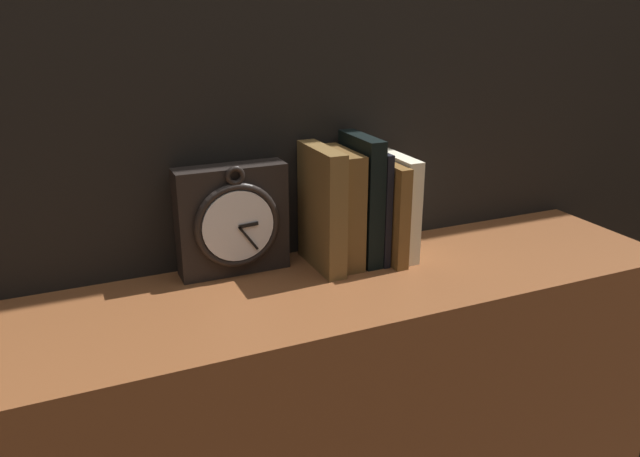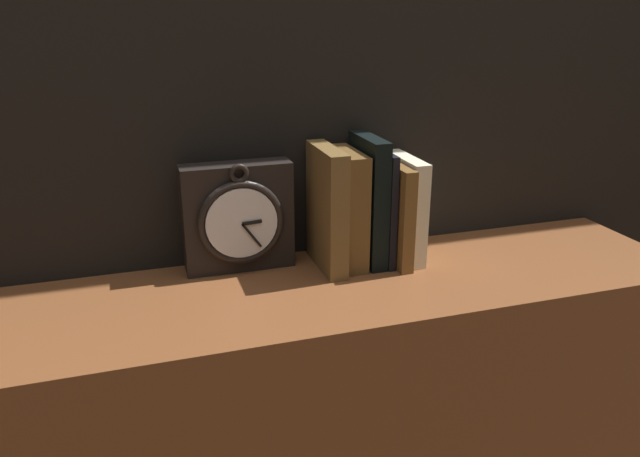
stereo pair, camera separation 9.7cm
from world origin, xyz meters
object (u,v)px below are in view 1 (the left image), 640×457
book_slot0_brown (322,209)px  book_slot1_brown (340,208)px  clock (233,220)px  book_slot5_cream (396,205)px  book_slot3_black (372,204)px  book_slot4_brown (384,210)px  book_slot2_black (361,199)px

book_slot0_brown → book_slot1_brown: bearing=9.9°
clock → book_slot5_cream: 0.29m
book_slot3_black → clock: bearing=172.6°
book_slot4_brown → book_slot5_cream: 0.03m
book_slot0_brown → book_slot5_cream: book_slot0_brown is taller
book_slot1_brown → book_slot2_black: 0.04m
clock → book_slot5_cream: (0.29, -0.03, -0.00)m
clock → book_slot3_black: size_ratio=0.96×
clock → book_slot4_brown: bearing=-8.9°
book_slot2_black → book_slot5_cream: book_slot2_black is taller
book_slot5_cream → book_slot1_brown: bearing=178.0°
book_slot4_brown → book_slot1_brown: bearing=172.9°
clock → book_slot2_black: book_slot2_black is taller
clock → book_slot4_brown: clock is taller
book_slot0_brown → book_slot4_brown: book_slot0_brown is taller
book_slot1_brown → book_slot5_cream: bearing=-2.0°
book_slot3_black → book_slot5_cream: bearing=-3.8°
book_slot1_brown → book_slot3_black: size_ratio=1.01×
book_slot0_brown → book_slot3_black: book_slot0_brown is taller
clock → book_slot4_brown: (0.26, -0.04, -0.00)m
book_slot1_brown → book_slot2_black: bearing=0.2°
book_slot3_black → book_slot5_cream: book_slot3_black is taller
book_slot0_brown → book_slot2_black: size_ratio=0.95×
book_slot0_brown → book_slot3_black: 0.10m
book_slot2_black → book_slot4_brown: 0.05m
clock → book_slot0_brown: size_ratio=0.91×
book_slot2_black → book_slot3_black: book_slot2_black is taller
clock → book_slot1_brown: 0.18m
book_slot4_brown → book_slot3_black: bearing=154.4°
book_slot2_black → book_slot4_brown: book_slot2_black is taller
book_slot3_black → book_slot1_brown: bearing=179.3°
book_slot2_black → book_slot3_black: (0.02, -0.00, -0.01)m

